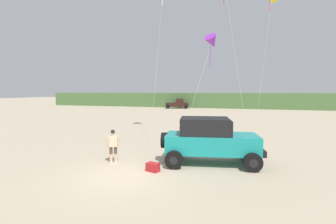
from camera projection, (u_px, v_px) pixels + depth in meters
ground_plane at (124, 176)px, 10.35m from camera, size 220.00×220.00×0.00m
dune_ridge at (241, 100)px, 53.08m from camera, size 90.00×8.94×3.15m
jeep at (210, 140)px, 11.97m from camera, size 5.00×3.09×2.26m
person_watching at (113, 144)px, 12.11m from camera, size 0.56×0.44×1.67m
cooler_box at (153, 167)px, 10.88m from camera, size 0.64×0.51×0.38m
distant_pickup at (178, 104)px, 50.60m from camera, size 4.93×3.39×1.98m
kite_red_delta at (212, 42)px, 18.63m from camera, size 1.88×6.32×8.03m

